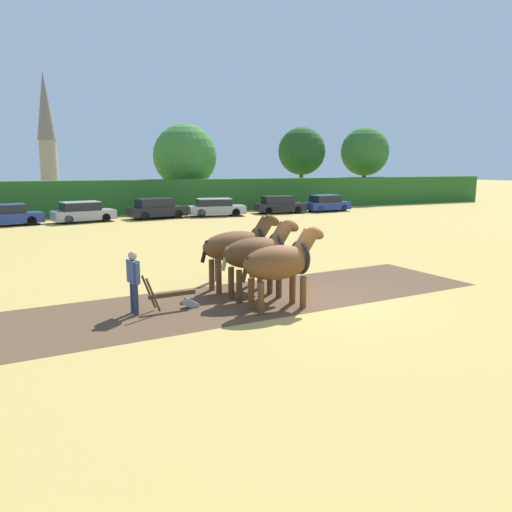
{
  "coord_description": "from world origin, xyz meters",
  "views": [
    {
      "loc": [
        -7.62,
        -12.1,
        3.94
      ],
      "look_at": [
        -0.9,
        2.18,
        1.1
      ],
      "focal_mm": 35.0,
      "sensor_mm": 36.0,
      "label": 1
    }
  ],
  "objects_px": {
    "farmer_beside_team": "(218,254)",
    "parked_car_right": "(216,207)",
    "plow": "(177,298)",
    "parked_car_center_left": "(6,215)",
    "draft_horse_lead_left": "(281,262)",
    "parked_car_center": "(83,212)",
    "draft_horse_lead_right": "(258,253)",
    "parked_car_end_right": "(326,203)",
    "draft_horse_trail_left": "(239,246)",
    "parked_car_far_right": "(279,205)",
    "tree_right": "(365,152)",
    "church_spire": "(47,131)",
    "tree_center_right": "(302,151)",
    "parked_car_center_right": "(157,209)",
    "tree_center": "(185,156)",
    "farmer_at_plow": "(133,277)"
  },
  "relations": [
    {
      "from": "tree_right",
      "to": "parked_car_far_right",
      "type": "xyz_separation_m",
      "value": [
        -14.79,
        -7.87,
        -4.83
      ]
    },
    {
      "from": "farmer_at_plow",
      "to": "parked_car_right",
      "type": "height_order",
      "value": "farmer_at_plow"
    },
    {
      "from": "draft_horse_lead_left",
      "to": "parked_car_center_right",
      "type": "relative_size",
      "value": 0.6
    },
    {
      "from": "plow",
      "to": "farmer_at_plow",
      "type": "bearing_deg",
      "value": 172.49
    },
    {
      "from": "draft_horse_trail_left",
      "to": "parked_car_end_right",
      "type": "distance_m",
      "value": 29.55
    },
    {
      "from": "parked_car_right",
      "to": "parked_car_end_right",
      "type": "height_order",
      "value": "parked_car_end_right"
    },
    {
      "from": "tree_right",
      "to": "draft_horse_trail_left",
      "type": "distance_m",
      "value": 42.48
    },
    {
      "from": "parked_car_center_left",
      "to": "draft_horse_lead_left",
      "type": "bearing_deg",
      "value": -83.28
    },
    {
      "from": "parked_car_center",
      "to": "tree_center",
      "type": "bearing_deg",
      "value": 27.47
    },
    {
      "from": "draft_horse_lead_right",
      "to": "parked_car_end_right",
      "type": "height_order",
      "value": "draft_horse_lead_right"
    },
    {
      "from": "parked_car_center_right",
      "to": "parked_car_far_right",
      "type": "distance_m",
      "value": 10.63
    },
    {
      "from": "draft_horse_lead_right",
      "to": "parked_car_end_right",
      "type": "distance_m",
      "value": 30.52
    },
    {
      "from": "draft_horse_lead_left",
      "to": "church_spire",
      "type": "bearing_deg",
      "value": 88.51
    },
    {
      "from": "draft_horse_trail_left",
      "to": "parked_car_center_right",
      "type": "xyz_separation_m",
      "value": [
        3.16,
        23.38,
        -0.68
      ]
    },
    {
      "from": "draft_horse_trail_left",
      "to": "parked_car_far_right",
      "type": "bearing_deg",
      "value": 55.78
    },
    {
      "from": "church_spire",
      "to": "draft_horse_lead_right",
      "type": "distance_m",
      "value": 64.48
    },
    {
      "from": "tree_right",
      "to": "parked_car_center",
      "type": "relative_size",
      "value": 1.82
    },
    {
      "from": "draft_horse_lead_right",
      "to": "plow",
      "type": "height_order",
      "value": "draft_horse_lead_right"
    },
    {
      "from": "parked_car_center_right",
      "to": "draft_horse_lead_right",
      "type": "bearing_deg",
      "value": -104.96
    },
    {
      "from": "church_spire",
      "to": "parked_car_center_right",
      "type": "relative_size",
      "value": 3.69
    },
    {
      "from": "parked_car_end_right",
      "to": "farmer_beside_team",
      "type": "bearing_deg",
      "value": -133.13
    },
    {
      "from": "draft_horse_lead_left",
      "to": "parked_car_center",
      "type": "xyz_separation_m",
      "value": [
        -2.46,
        25.62,
        -0.62
      ]
    },
    {
      "from": "tree_center_right",
      "to": "parked_car_center_right",
      "type": "relative_size",
      "value": 1.77
    },
    {
      "from": "plow",
      "to": "parked_car_right",
      "type": "bearing_deg",
      "value": 63.37
    },
    {
      "from": "tree_center",
      "to": "tree_right",
      "type": "xyz_separation_m",
      "value": [
        20.63,
        0.02,
        0.65
      ]
    },
    {
      "from": "farmer_beside_team",
      "to": "parked_car_right",
      "type": "height_order",
      "value": "farmer_beside_team"
    },
    {
      "from": "draft_horse_lead_right",
      "to": "farmer_beside_team",
      "type": "xyz_separation_m",
      "value": [
        -0.2,
        2.87,
        -0.49
      ]
    },
    {
      "from": "parked_car_center_right",
      "to": "farmer_at_plow",
      "type": "bearing_deg",
      "value": -113.27
    },
    {
      "from": "plow",
      "to": "parked_car_center",
      "type": "distance_m",
      "value": 24.5
    },
    {
      "from": "tree_center_right",
      "to": "parked_car_center_right",
      "type": "height_order",
      "value": "tree_center_right"
    },
    {
      "from": "plow",
      "to": "parked_car_center",
      "type": "bearing_deg",
      "value": 85.85
    },
    {
      "from": "plow",
      "to": "parked_car_center",
      "type": "xyz_separation_m",
      "value": [
        0.22,
        24.5,
        0.39
      ]
    },
    {
      "from": "church_spire",
      "to": "draft_horse_trail_left",
      "type": "xyz_separation_m",
      "value": [
        2.28,
        -62.71,
        -7.43
      ]
    },
    {
      "from": "plow",
      "to": "parked_car_center_left",
      "type": "bearing_deg",
      "value": 97.31
    },
    {
      "from": "church_spire",
      "to": "plow",
      "type": "distance_m",
      "value": 64.73
    },
    {
      "from": "draft_horse_lead_right",
      "to": "farmer_at_plow",
      "type": "relative_size",
      "value": 1.59
    },
    {
      "from": "parked_car_center_left",
      "to": "parked_car_center_right",
      "type": "bearing_deg",
      "value": -6.84
    },
    {
      "from": "tree_center_right",
      "to": "parked_car_end_right",
      "type": "distance_m",
      "value": 11.68
    },
    {
      "from": "farmer_at_plow",
      "to": "parked_car_right",
      "type": "bearing_deg",
      "value": 56.84
    },
    {
      "from": "church_spire",
      "to": "parked_car_right",
      "type": "height_order",
      "value": "church_spire"
    },
    {
      "from": "tree_center_right",
      "to": "farmer_at_plow",
      "type": "distance_m",
      "value": 43.13
    },
    {
      "from": "parked_car_right",
      "to": "tree_right",
      "type": "bearing_deg",
      "value": 30.55
    },
    {
      "from": "parked_car_far_right",
      "to": "parked_car_right",
      "type": "bearing_deg",
      "value": -171.83
    },
    {
      "from": "church_spire",
      "to": "parked_car_center",
      "type": "bearing_deg",
      "value": -90.02
    },
    {
      "from": "tree_center",
      "to": "draft_horse_trail_left",
      "type": "distance_m",
      "value": 32.34
    },
    {
      "from": "farmer_at_plow",
      "to": "parked_car_right",
      "type": "distance_m",
      "value": 27.17
    },
    {
      "from": "tree_right",
      "to": "church_spire",
      "type": "xyz_separation_m",
      "value": [
        -30.85,
        31.53,
        3.33
      ]
    },
    {
      "from": "tree_center_right",
      "to": "draft_horse_lead_right",
      "type": "bearing_deg",
      "value": -122.08
    },
    {
      "from": "farmer_at_plow",
      "to": "farmer_beside_team",
      "type": "xyz_separation_m",
      "value": [
        3.55,
        2.96,
        -0.1
      ]
    },
    {
      "from": "tree_right",
      "to": "parked_car_center_left",
      "type": "distance_m",
      "value": 37.05
    }
  ]
}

